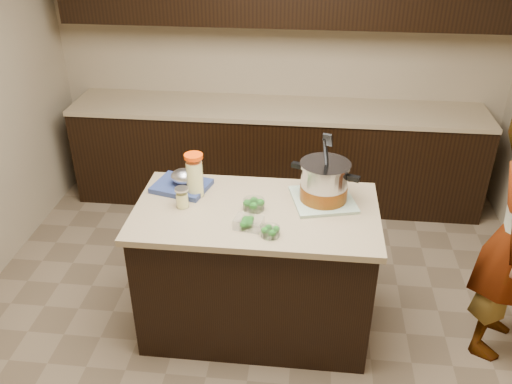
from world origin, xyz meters
The scene contains 12 objects.
ground_plane centered at (0.00, 0.00, 0.00)m, with size 4.00×4.00×0.00m, color brown.
room_shell centered at (0.00, 0.00, 1.71)m, with size 4.04×4.04×2.72m.
back_cabinets centered at (0.00, 1.74, 0.94)m, with size 3.60×0.63×2.33m.
island centered at (0.00, 0.00, 0.45)m, with size 1.46×0.81×0.90m.
dish_towel centered at (0.40, 0.14, 0.91)m, with size 0.36×0.36×0.02m, color #5C8962.
stock_pot centered at (0.40, 0.14, 1.02)m, with size 0.41×0.39×0.43m.
lemonade_pitcher centered at (-0.39, 0.13, 1.03)m, with size 0.15×0.15×0.28m.
mason_jar centered at (-0.44, -0.01, 0.96)m, with size 0.11×0.11×0.13m.
broccoli_tub_left centered at (-0.01, 0.00, 0.93)m, with size 0.16×0.16×0.06m.
broccoli_tub_right centered at (0.11, -0.26, 0.92)m, with size 0.12×0.12×0.05m.
broccoli_tub_rect centered at (-0.02, -0.19, 0.93)m, with size 0.18×0.14×0.06m.
blue_tray centered at (-0.49, 0.20, 0.94)m, with size 0.39×0.34×0.13m.
Camera 1 is at (0.30, -2.73, 2.60)m, focal length 38.00 mm.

